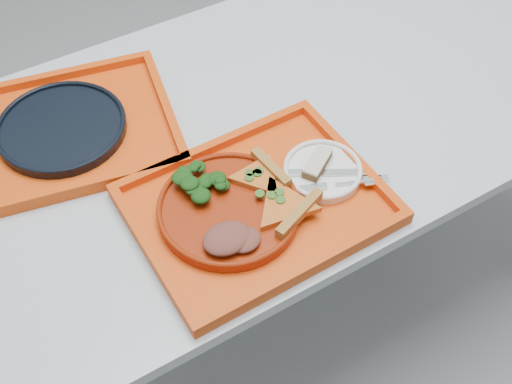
{
  "coord_description": "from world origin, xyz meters",
  "views": [
    {
      "loc": [
        -0.59,
        -0.84,
        1.7
      ],
      "look_at": [
        -0.2,
        -0.19,
        0.78
      ],
      "focal_mm": 45.0,
      "sensor_mm": 36.0,
      "label": 1
    }
  ],
  "objects_px": {
    "tray_main": "(258,207)",
    "dessert_bar": "(317,163)",
    "dinner_plate": "(229,210)",
    "navy_plate": "(62,129)",
    "tray_far": "(64,133)"
  },
  "relations": [
    {
      "from": "tray_main",
      "to": "dinner_plate",
      "type": "relative_size",
      "value": 1.73
    },
    {
      "from": "tray_far",
      "to": "tray_main",
      "type": "bearing_deg",
      "value": -44.91
    },
    {
      "from": "tray_main",
      "to": "dessert_bar",
      "type": "distance_m",
      "value": 0.14
    },
    {
      "from": "dessert_bar",
      "to": "tray_far",
      "type": "bearing_deg",
      "value": 104.97
    },
    {
      "from": "tray_far",
      "to": "dinner_plate",
      "type": "height_order",
      "value": "dinner_plate"
    },
    {
      "from": "dinner_plate",
      "to": "dessert_bar",
      "type": "distance_m",
      "value": 0.2
    },
    {
      "from": "tray_main",
      "to": "tray_far",
      "type": "relative_size",
      "value": 1.0
    },
    {
      "from": "dinner_plate",
      "to": "dessert_bar",
      "type": "xyz_separation_m",
      "value": [
        0.19,
        0.0,
        0.02
      ]
    },
    {
      "from": "dinner_plate",
      "to": "navy_plate",
      "type": "xyz_separation_m",
      "value": [
        -0.19,
        0.36,
        -0.0
      ]
    },
    {
      "from": "navy_plate",
      "to": "dessert_bar",
      "type": "relative_size",
      "value": 3.17
    },
    {
      "from": "dinner_plate",
      "to": "navy_plate",
      "type": "bearing_deg",
      "value": 117.93
    },
    {
      "from": "navy_plate",
      "to": "dessert_bar",
      "type": "xyz_separation_m",
      "value": [
        0.38,
        -0.36,
        0.02
      ]
    },
    {
      "from": "tray_main",
      "to": "dessert_bar",
      "type": "xyz_separation_m",
      "value": [
        0.14,
        0.01,
        0.03
      ]
    },
    {
      "from": "tray_main",
      "to": "tray_far",
      "type": "height_order",
      "value": "same"
    },
    {
      "from": "tray_main",
      "to": "navy_plate",
      "type": "relative_size",
      "value": 1.73
    }
  ]
}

